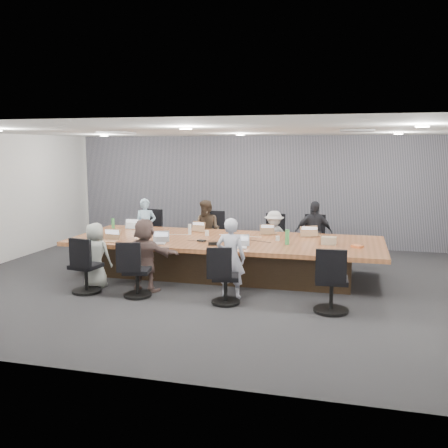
% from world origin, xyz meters
% --- Properties ---
extents(floor, '(10.00, 8.00, 0.00)m').
position_xyz_m(floor, '(0.00, 0.00, 0.00)').
color(floor, '#2A2A2D').
rests_on(floor, ground).
extents(ceiling, '(10.00, 8.00, 0.00)m').
position_xyz_m(ceiling, '(0.00, 0.00, 2.80)').
color(ceiling, white).
rests_on(ceiling, wall_back).
extents(wall_back, '(10.00, 0.00, 2.80)m').
position_xyz_m(wall_back, '(0.00, 4.00, 1.40)').
color(wall_back, beige).
rests_on(wall_back, ground).
extents(wall_front, '(10.00, 0.00, 2.80)m').
position_xyz_m(wall_front, '(0.00, -4.00, 1.40)').
color(wall_front, beige).
rests_on(wall_front, ground).
extents(curtain, '(9.80, 0.04, 2.80)m').
position_xyz_m(curtain, '(0.00, 3.92, 1.40)').
color(curtain, slate).
rests_on(curtain, ground).
extents(conference_table, '(6.00, 2.20, 0.74)m').
position_xyz_m(conference_table, '(0.00, 0.50, 0.40)').
color(conference_table, '#352516').
rests_on(conference_table, ground).
extents(chair_0, '(0.64, 0.64, 0.85)m').
position_xyz_m(chair_0, '(-2.26, 2.20, 0.42)').
color(chair_0, black).
rests_on(chair_0, ground).
extents(chair_1, '(0.66, 0.66, 0.86)m').
position_xyz_m(chair_1, '(-0.77, 2.20, 0.43)').
color(chair_1, black).
rests_on(chair_1, ground).
extents(chair_2, '(0.68, 0.68, 0.84)m').
position_xyz_m(chair_2, '(0.75, 2.20, 0.42)').
color(chair_2, black).
rests_on(chair_2, ground).
extents(chair_3, '(0.60, 0.60, 0.85)m').
position_xyz_m(chair_3, '(1.59, 2.20, 0.42)').
color(chair_3, black).
rests_on(chair_3, ground).
extents(chair_4, '(0.61, 0.61, 0.79)m').
position_xyz_m(chair_4, '(-2.06, -1.20, 0.39)').
color(chair_4, black).
rests_on(chair_4, ground).
extents(chair_5, '(0.60, 0.60, 0.74)m').
position_xyz_m(chair_5, '(-1.10, -1.20, 0.37)').
color(chair_5, black).
rests_on(chair_5, ground).
extents(chair_6, '(0.59, 0.59, 0.73)m').
position_xyz_m(chair_6, '(0.44, -1.20, 0.37)').
color(chair_6, black).
rests_on(chair_6, ground).
extents(chair_7, '(0.59, 0.59, 0.84)m').
position_xyz_m(chair_7, '(2.11, -1.20, 0.42)').
color(chair_7, black).
rests_on(chair_7, ground).
extents(person_0, '(0.55, 0.43, 1.34)m').
position_xyz_m(person_0, '(-2.26, 1.85, 0.67)').
color(person_0, '#94B7D0').
rests_on(person_0, ground).
extents(laptop_0, '(0.31, 0.22, 0.02)m').
position_xyz_m(laptop_0, '(-2.26, 1.30, 0.75)').
color(laptop_0, '#B2B2B7').
rests_on(laptop_0, conference_table).
extents(person_1, '(0.75, 0.65, 1.34)m').
position_xyz_m(person_1, '(-0.77, 1.85, 0.67)').
color(person_1, '#3C2F23').
rests_on(person_1, ground).
extents(laptop_1, '(0.32, 0.25, 0.02)m').
position_xyz_m(laptop_1, '(-0.77, 1.30, 0.75)').
color(laptop_1, '#8C6647').
rests_on(laptop_1, conference_table).
extents(person_2, '(0.82, 0.58, 1.15)m').
position_xyz_m(person_2, '(0.75, 1.85, 0.57)').
color(person_2, '#BABABA').
rests_on(person_2, ground).
extents(laptop_2, '(0.33, 0.26, 0.02)m').
position_xyz_m(laptop_2, '(0.75, 1.30, 0.75)').
color(laptop_2, '#8C6647').
rests_on(laptop_2, conference_table).
extents(person_3, '(0.87, 0.51, 1.39)m').
position_xyz_m(person_3, '(1.59, 1.85, 0.69)').
color(person_3, black).
rests_on(person_3, ground).
extents(laptop_3, '(0.39, 0.31, 0.02)m').
position_xyz_m(laptop_3, '(1.59, 1.30, 0.75)').
color(laptop_3, '#8C6647').
rests_on(laptop_3, conference_table).
extents(person_4, '(0.58, 0.38, 1.18)m').
position_xyz_m(person_4, '(-2.06, -0.85, 0.59)').
color(person_4, '#979D97').
rests_on(person_4, ground).
extents(laptop_4, '(0.36, 0.27, 0.02)m').
position_xyz_m(laptop_4, '(-2.06, -0.30, 0.75)').
color(laptop_4, '#8C6647').
rests_on(laptop_4, conference_table).
extents(person_5, '(1.24, 0.56, 1.29)m').
position_xyz_m(person_5, '(-1.10, -0.85, 0.65)').
color(person_5, brown).
rests_on(person_5, ground).
extents(laptop_5, '(0.34, 0.26, 0.02)m').
position_xyz_m(laptop_5, '(-1.10, -0.30, 0.75)').
color(laptop_5, '#B2B2B7').
rests_on(laptop_5, conference_table).
extents(person_6, '(0.50, 0.34, 1.36)m').
position_xyz_m(person_6, '(0.44, -0.85, 0.68)').
color(person_6, '#ACAEC3').
rests_on(person_6, ground).
extents(laptop_6, '(0.32, 0.24, 0.02)m').
position_xyz_m(laptop_6, '(0.44, -0.30, 0.75)').
color(laptop_6, '#B2B2B7').
rests_on(laptop_6, conference_table).
extents(bottle_green_left, '(0.07, 0.07, 0.24)m').
position_xyz_m(bottle_green_left, '(-2.65, 1.01, 0.86)').
color(bottle_green_left, '#439F51').
rests_on(bottle_green_left, conference_table).
extents(bottle_green_right, '(0.10, 0.10, 0.28)m').
position_xyz_m(bottle_green_right, '(1.24, 0.25, 0.88)').
color(bottle_green_right, '#439F51').
rests_on(bottle_green_right, conference_table).
extents(bottle_clear, '(0.08, 0.08, 0.22)m').
position_xyz_m(bottle_clear, '(-0.83, 0.81, 0.85)').
color(bottle_clear, silver).
rests_on(bottle_clear, conference_table).
extents(cup_white_far, '(0.10, 0.10, 0.10)m').
position_xyz_m(cup_white_far, '(-0.45, 0.77, 0.79)').
color(cup_white_far, white).
rests_on(cup_white_far, conference_table).
extents(cup_white_near, '(0.08, 0.08, 0.09)m').
position_xyz_m(cup_white_near, '(1.02, 0.56, 0.79)').
color(cup_white_near, white).
rests_on(cup_white_near, conference_table).
extents(mug_brown, '(0.09, 0.09, 0.11)m').
position_xyz_m(mug_brown, '(-2.65, 0.27, 0.79)').
color(mug_brown, brown).
rests_on(mug_brown, conference_table).
extents(mic_left, '(0.17, 0.14, 0.03)m').
position_xyz_m(mic_left, '(-0.37, 0.13, 0.75)').
color(mic_left, black).
rests_on(mic_left, conference_table).
extents(mic_right, '(0.16, 0.13, 0.03)m').
position_xyz_m(mic_right, '(0.25, 0.43, 0.75)').
color(mic_right, black).
rests_on(mic_right, conference_table).
extents(stapler, '(0.17, 0.09, 0.06)m').
position_xyz_m(stapler, '(-0.06, -0.19, 0.77)').
color(stapler, black).
rests_on(stapler, conference_table).
extents(canvas_bag, '(0.27, 0.18, 0.14)m').
position_xyz_m(canvas_bag, '(1.98, 0.44, 0.81)').
color(canvas_bag, tan).
rests_on(canvas_bag, conference_table).
extents(snack_packet, '(0.23, 0.22, 0.04)m').
position_xyz_m(snack_packet, '(2.48, 0.28, 0.76)').
color(snack_packet, '#CD622F').
rests_on(snack_packet, conference_table).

